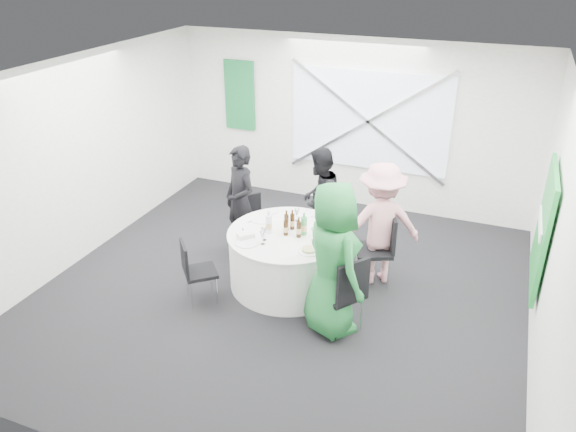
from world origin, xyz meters
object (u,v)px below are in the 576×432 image
at_px(chair_front_right, 346,289).
at_px(person_man_back, 320,199).
at_px(person_woman_green, 332,260).
at_px(clear_water_bottle, 269,224).
at_px(chair_back_right, 381,244).
at_px(green_water_bottle, 304,226).
at_px(banquet_table, 288,258).
at_px(chair_back_left, 253,219).
at_px(person_man_back_left, 240,201).
at_px(person_woman_pink, 380,224).
at_px(chair_front_left, 194,268).
at_px(chair_back, 321,219).

xyz_separation_m(chair_front_right, person_man_back, (-0.95, 1.86, 0.17)).
height_order(person_woman_green, clear_water_bottle, person_woman_green).
height_order(chair_back_right, green_water_bottle, green_water_bottle).
distance_m(chair_front_right, person_man_back, 2.10).
bearing_deg(green_water_bottle, banquet_table, -170.29).
xyz_separation_m(person_man_back, clear_water_bottle, (-0.26, -1.23, 0.12)).
relative_size(chair_back_left, green_water_bottle, 2.74).
xyz_separation_m(chair_back_right, person_man_back_left, (-2.06, 0.10, 0.22)).
distance_m(chair_front_right, person_man_back_left, 2.34).
distance_m(chair_back_left, clear_water_bottle, 1.05).
bearing_deg(chair_front_right, chair_back_left, -91.80).
distance_m(chair_back_left, person_woman_pink, 1.92).
bearing_deg(person_man_back, person_woman_green, 24.53).
xyz_separation_m(person_man_back_left, person_man_back, (0.99, 0.57, -0.04)).
bearing_deg(clear_water_bottle, person_man_back_left, 137.84).
relative_size(chair_back_left, person_man_back, 0.55).
height_order(chair_front_right, clear_water_bottle, clear_water_bottle).
distance_m(chair_front_left, person_man_back, 2.19).
height_order(banquet_table, chair_front_left, chair_front_left).
bearing_deg(chair_back_right, person_woman_green, -37.60).
distance_m(chair_back, green_water_bottle, 1.08).
bearing_deg(chair_front_right, person_woman_pink, -147.49).
xyz_separation_m(chair_front_right, person_woman_green, (-0.17, 0.02, 0.33)).
distance_m(chair_back, person_man_back, 0.29).
bearing_deg(clear_water_bottle, person_man_back, 77.86).
relative_size(chair_back, chair_back_left, 1.02).
height_order(chair_back_right, person_woman_pink, person_woman_pink).
bearing_deg(person_man_back_left, person_man_back, 61.03).
distance_m(chair_front_right, chair_front_left, 1.91).
distance_m(green_water_bottle, clear_water_bottle, 0.45).
bearing_deg(chair_back_right, banquet_table, -90.00).
relative_size(chair_front_right, person_woman_pink, 0.60).
bearing_deg(chair_back_left, chair_back_right, -56.24).
bearing_deg(clear_water_bottle, chair_back_right, 22.78).
xyz_separation_m(chair_back_right, green_water_bottle, (-0.90, -0.45, 0.30)).
xyz_separation_m(banquet_table, chair_back_left, (-0.82, 0.69, 0.10)).
xyz_separation_m(banquet_table, chair_back_right, (1.11, 0.48, 0.20)).
distance_m(chair_back_right, clear_water_bottle, 1.48).
xyz_separation_m(chair_back_left, person_man_back_left, (-0.13, -0.11, 0.32)).
height_order(chair_back, person_man_back, person_man_back).
bearing_deg(chair_back, person_man_back_left, -150.77).
height_order(chair_back_left, chair_front_left, chair_front_left).
distance_m(person_man_back_left, person_woman_pink, 2.02).
relative_size(chair_back_left, person_woman_pink, 0.50).
height_order(banquet_table, clear_water_bottle, clear_water_bottle).
height_order(person_man_back, person_woman_pink, person_woman_pink).
bearing_deg(chair_back_right, person_man_back, -145.34).
relative_size(chair_front_left, person_woman_pink, 0.51).
bearing_deg(person_man_back, green_water_bottle, 10.34).
height_order(chair_back_right, chair_front_left, chair_back_right).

